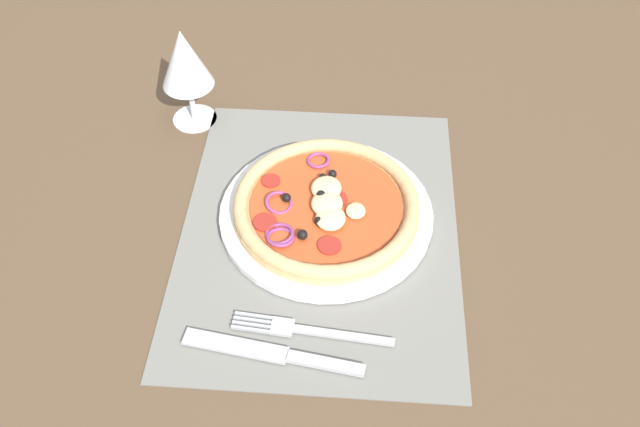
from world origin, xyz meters
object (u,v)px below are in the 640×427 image
(plate, at_px, (326,214))
(pizza, at_px, (326,205))
(wine_glass, at_px, (185,60))
(fork, at_px, (303,330))
(knife, at_px, (271,353))

(plate, height_order, pizza, pizza)
(plate, relative_size, wine_glass, 1.80)
(plate, relative_size, fork, 1.49)
(pizza, distance_m, fork, 0.17)
(plate, xyz_separation_m, fork, (-0.17, 0.01, -0.00))
(plate, height_order, knife, plate)
(knife, relative_size, wine_glass, 1.34)
(plate, xyz_separation_m, knife, (-0.20, 0.05, -0.00))
(wine_glass, bearing_deg, fork, -151.66)
(pizza, height_order, knife, pizza)
(knife, distance_m, wine_glass, 0.43)
(pizza, bearing_deg, fork, 175.34)
(plate, distance_m, fork, 0.17)
(fork, xyz_separation_m, knife, (-0.03, 0.03, 0.00))
(knife, xyz_separation_m, wine_glass, (0.38, 0.16, 0.10))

